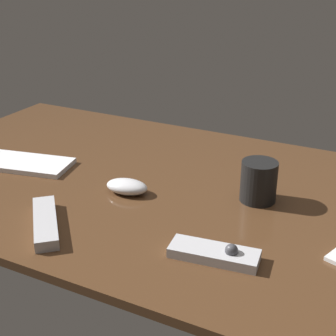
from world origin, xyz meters
The scene contains 6 objects.
desk centered at (0.00, 0.00, 1.00)cm, with size 140.00×84.00×2.00cm, color #4C301C.
keyboard centered at (-39.73, -7.37, 2.67)cm, with size 36.28×11.58×1.33cm, color white.
computer_mouse centered at (-1.00, -7.73, 3.70)cm, with size 10.27×6.08×3.41cm, color silver.
media_remote centered at (28.12, -23.65, 3.11)cm, with size 17.65×8.00×3.71cm.
tv_remote centered at (-8.01, -29.18, 3.21)cm, with size 19.44×4.70×2.41cm, color #B7B7BC.
coffee_mug centered at (28.03, 2.92, 6.83)cm, with size 8.38×8.38×9.66cm, color black.
Camera 1 is at (55.45, -97.36, 55.68)cm, focal length 52.55 mm.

